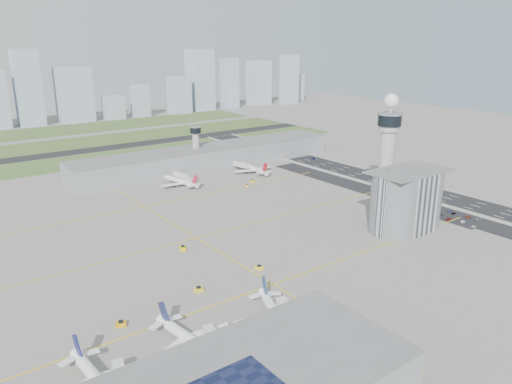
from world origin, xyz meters
TOP-DOWN VIEW (x-y plane):
  - ground at (0.00, 0.00)m, footprint 1000.00×1000.00m
  - grass_strip_0 at (-20.00, 225.00)m, footprint 480.00×50.00m
  - grass_strip_1 at (-20.00, 300.00)m, footprint 480.00×60.00m
  - grass_strip_2 at (-20.00, 380.00)m, footprint 480.00×70.00m
  - runway at (-20.00, 262.00)m, footprint 480.00×22.00m
  - highway at (115.00, 0.00)m, footprint 28.00×500.00m
  - barrier_left at (101.00, 0.00)m, footprint 0.60×500.00m
  - barrier_right at (129.00, 0.00)m, footprint 0.60×500.00m
  - landside_road at (90.00, -10.00)m, footprint 18.00×260.00m
  - parking_lot at (88.00, -22.00)m, footprint 20.00×44.00m
  - taxiway_line_h_0 at (-40.00, -30.00)m, footprint 260.00×0.60m
  - taxiway_line_h_1 at (-40.00, 30.00)m, footprint 260.00×0.60m
  - taxiway_line_h_2 at (-40.00, 90.00)m, footprint 260.00×0.60m
  - taxiway_line_v at (-40.00, 30.00)m, footprint 0.60×260.00m
  - control_tower at (72.00, 8.00)m, footprint 14.00×14.00m
  - secondary_tower at (30.00, 150.00)m, footprint 8.60×8.60m
  - admin_building at (51.99, -22.00)m, footprint 42.00×24.00m
  - terminal_pier at (40.00, 148.00)m, footprint 210.00×32.00m
  - airplane_near_a at (-116.94, -51.31)m, footprint 32.40×37.43m
  - airplane_near_b at (-86.80, -49.05)m, footprint 34.87×39.46m
  - airplane_near_c at (-56.65, -53.36)m, footprint 41.25×44.31m
  - airplane_far_a at (-1.88, 117.16)m, footprint 36.07×40.27m
  - airplane_far_b at (57.08, 115.74)m, footprint 34.59×39.71m
  - jet_bridge_near_1 at (-83.00, -61.00)m, footprint 5.39×14.31m
  - jet_bridge_near_2 at (-53.00, -61.00)m, footprint 5.39×14.31m
  - jet_bridge_far_0 at (2.00, 132.00)m, footprint 5.39×14.31m
  - jet_bridge_far_1 at (52.00, 132.00)m, footprint 5.39×14.31m
  - tug_0 at (-99.72, -22.82)m, footprint 4.06×3.46m
  - tug_1 at (-66.38, -17.39)m, footprint 3.77×2.88m
  - tug_2 at (-36.12, -15.77)m, footprint 2.47×3.41m
  - tug_3 at (-52.13, 21.37)m, footprint 3.63×4.29m
  - tug_4 at (31.94, 88.24)m, footprint 3.08×3.44m
  - tug_5 at (41.30, 94.44)m, footprint 3.92×3.41m
  - car_lot_0 at (82.12, -42.45)m, footprint 3.33×1.72m
  - car_lot_1 at (84.05, -35.40)m, footprint 3.71×1.67m
  - car_lot_2 at (81.83, -28.44)m, footprint 4.22×2.26m
  - car_lot_3 at (84.14, -21.41)m, footprint 3.99×2.13m
  - car_lot_4 at (83.12, -9.68)m, footprint 3.48×1.83m
  - car_lot_5 at (82.23, -5.13)m, footprint 3.85×1.56m
  - car_lot_6 at (93.70, -38.19)m, footprint 4.35×2.01m
  - car_lot_7 at (93.40, -32.62)m, footprint 4.19×1.81m
  - car_lot_8 at (92.33, -24.66)m, footprint 3.22×1.38m
  - car_lot_9 at (93.80, -21.27)m, footprint 3.46×1.51m
  - car_lot_10 at (91.84, -11.28)m, footprint 4.14×1.94m
  - car_lot_11 at (93.17, -2.80)m, footprint 4.50×2.00m
  - car_hw_1 at (115.79, 38.64)m, footprint 1.40×3.36m
  - car_hw_2 at (121.37, 120.26)m, footprint 2.28×4.40m
  - car_hw_4 at (107.07, 180.27)m, footprint 1.93×3.63m
  - skyline_bldg_8 at (-19.42, 431.56)m, footprint 26.33×21.06m
  - skyline_bldg_9 at (30.27, 432.32)m, footprint 36.96×29.57m
  - skyline_bldg_10 at (73.27, 423.68)m, footprint 23.01×18.41m
  - skyline_bldg_11 at (108.28, 423.34)m, footprint 20.22×16.18m
  - skyline_bldg_12 at (162.17, 421.29)m, footprint 26.14×20.92m
  - skyline_bldg_13 at (201.27, 433.27)m, footprint 32.26×25.81m
  - skyline_bldg_14 at (244.74, 426.38)m, footprint 21.59×17.28m
  - skyline_bldg_15 at (302.83, 435.54)m, footprint 30.25×24.20m
  - skyline_bldg_16 at (345.49, 415.96)m, footprint 23.04×18.43m
  - skyline_bldg_17 at (382.05, 443.29)m, footprint 22.64×18.11m

SIDE VIEW (x-z plane):
  - ground at x=0.00m, z-range 0.00..0.00m
  - taxiway_line_h_0 at x=-40.00m, z-range 0.00..0.01m
  - taxiway_line_h_1 at x=-40.00m, z-range 0.00..0.01m
  - taxiway_line_h_2 at x=-40.00m, z-range 0.00..0.01m
  - taxiway_line_v at x=-40.00m, z-range 0.00..0.01m
  - grass_strip_0 at x=-20.00m, z-range 0.00..0.08m
  - grass_strip_1 at x=-20.00m, z-range 0.00..0.08m
  - grass_strip_2 at x=-20.00m, z-range 0.00..0.08m
  - landside_road at x=90.00m, z-range 0.00..0.08m
  - highway at x=115.00m, z-range 0.00..0.10m
  - parking_lot at x=88.00m, z-range 0.00..0.10m
  - runway at x=-20.00m, z-range 0.01..0.11m
  - car_hw_1 at x=115.79m, z-range 0.00..1.08m
  - car_lot_8 at x=92.33m, z-range 0.00..1.08m
  - car_lot_0 at x=82.12m, z-range 0.00..1.09m
  - car_lot_3 at x=84.14m, z-range 0.00..1.10m
  - car_lot_9 at x=93.80m, z-range 0.00..1.11m
  - car_lot_2 at x=81.83m, z-range 0.00..1.13m
  - car_lot_4 at x=83.12m, z-range 0.00..1.13m
  - car_lot_10 at x=91.84m, z-range 0.00..1.15m
  - car_hw_4 at x=107.07m, z-range 0.00..1.18m
  - car_lot_1 at x=84.05m, z-range 0.00..1.18m
  - car_hw_2 at x=121.37m, z-range 0.00..1.18m
  - barrier_left at x=101.00m, z-range 0.00..1.20m
  - barrier_right at x=129.00m, z-range 0.00..1.20m
  - car_lot_7 at x=93.40m, z-range 0.00..1.20m
  - car_lot_6 at x=93.70m, z-range 0.00..1.21m
  - car_lot_5 at x=82.23m, z-range 0.00..1.24m
  - car_lot_11 at x=93.17m, z-range 0.00..1.28m
  - tug_4 at x=31.94m, z-range 0.00..1.66m
  - tug_2 at x=-36.12m, z-range 0.00..1.89m
  - tug_5 at x=41.30m, z-range 0.00..1.91m
  - tug_0 at x=-99.72m, z-range 0.00..1.99m
  - tug_1 at x=-66.38m, z-range 0.00..2.00m
  - tug_3 at x=-52.13m, z-range 0.00..2.12m
  - jet_bridge_near_1 at x=-83.00m, z-range 0.00..5.70m
  - jet_bridge_near_2 at x=-53.00m, z-range 0.00..5.70m
  - jet_bridge_far_0 at x=2.00m, z-range 0.00..5.70m
  - jet_bridge_far_1 at x=52.00m, z-range 0.00..5.70m
  - airplane_far_a at x=-1.88m, z-range 0.00..9.87m
  - airplane_near_a at x=-116.94m, z-range 0.00..9.99m
  - airplane_near_b at x=-86.80m, z-range 0.00..10.01m
  - airplane_near_c at x=-56.65m, z-range 0.00..10.01m
  - airplane_far_b at x=57.08m, z-range 0.00..10.43m
  - terminal_pier at x=40.00m, z-range 0.00..15.80m
  - skyline_bldg_10 at x=73.27m, z-range 0.00..27.75m
  - admin_building at x=51.99m, z-range -1.45..32.05m
  - secondary_tower at x=30.00m, z-range 2.85..34.75m
  - skyline_bldg_11 at x=108.28m, z-range 0.00..38.97m
  - skyline_bldg_17 at x=382.05m, z-range 0.00..41.06m
  - skyline_bldg_12 at x=162.17m, z-range 0.00..46.89m
  - skyline_bldg_9 at x=30.27m, z-range 0.00..62.11m
  - skyline_bldg_15 at x=302.83m, z-range 0.00..63.40m
  - skyline_bldg_14 at x=244.74m, z-range 0.00..68.75m
  - control_tower at x=72.00m, z-range 2.79..67.29m
  - skyline_bldg_16 at x=345.49m, z-range 0.00..71.56m
  - skyline_bldg_13 at x=201.27m, z-range 0.00..81.20m
  - skyline_bldg_8 at x=-19.42m, z-range 0.00..83.39m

